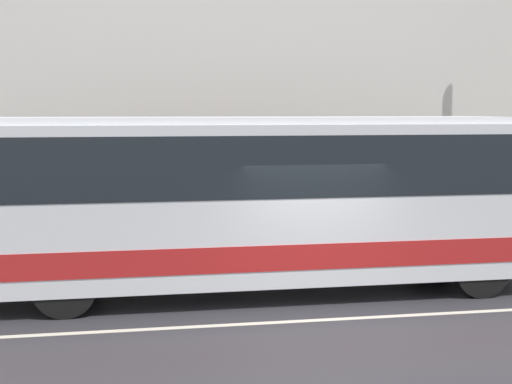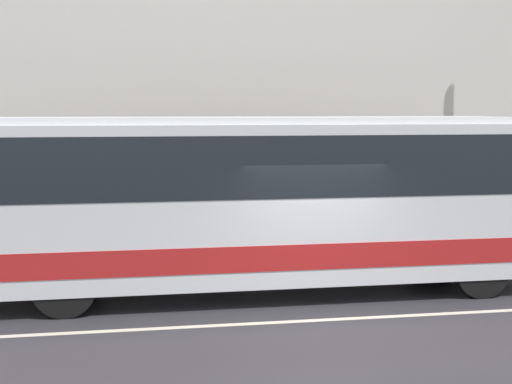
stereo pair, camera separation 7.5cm
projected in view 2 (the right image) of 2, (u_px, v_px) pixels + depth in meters
ground_plane at (326, 320)px, 11.68m from camera, size 60.00×60.00×0.00m
sidewalk at (265, 251)px, 17.00m from camera, size 60.00×2.88×0.14m
building_facade at (254, 50)px, 17.99m from camera, size 60.00×0.35×10.21m
lane_stripe at (326, 320)px, 11.68m from camera, size 54.00×0.14×0.01m
transit_bus at (251, 195)px, 13.27m from camera, size 11.43×2.51×3.30m
pedestrian_waiting at (225, 217)px, 16.78m from camera, size 0.36×0.36×1.68m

